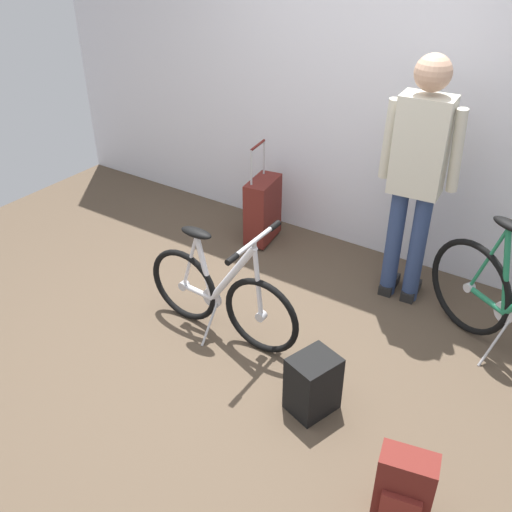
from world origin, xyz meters
TOP-DOWN VIEW (x-y plane):
  - ground_plane at (0.00, 0.00)m, footprint 6.04×6.04m
  - back_wall at (0.00, 1.74)m, footprint 6.04×0.10m
  - folding_bike_foreground at (-0.25, 0.18)m, footprint 1.12×0.53m
  - visitor_near_wall at (0.54, 1.22)m, footprint 0.54×0.29m
  - rolling_suitcase at (-0.69, 1.33)m, footprint 0.23×0.38m
  - backpack_on_floor at (0.55, -0.06)m, footprint 0.29×0.31m
  - handbag_on_floor at (1.20, -0.41)m, footprint 0.28×0.21m

SIDE VIEW (x-z plane):
  - ground_plane at x=0.00m, z-range 0.00..0.00m
  - backpack_on_floor at x=0.55m, z-range 0.00..0.35m
  - handbag_on_floor at x=1.20m, z-range 0.00..0.38m
  - rolling_suitcase at x=-0.69m, z-range -0.13..0.70m
  - folding_bike_foreground at x=-0.25m, z-range -0.09..0.70m
  - visitor_near_wall at x=0.54m, z-range 0.12..1.80m
  - back_wall at x=0.00m, z-range 0.00..2.63m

